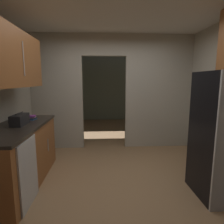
# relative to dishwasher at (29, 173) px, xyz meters

# --- Properties ---
(ground) EXTENTS (20.00, 20.00, 0.00)m
(ground) POSITION_rel_dishwasher_xyz_m (1.19, 0.41, -0.43)
(ground) COLOR #93704C
(kitchen_overhead_slab) EXTENTS (4.14, 7.53, 0.06)m
(kitchen_overhead_slab) POSITION_rel_dishwasher_xyz_m (1.19, 0.94, 2.23)
(kitchen_overhead_slab) COLOR silver
(kitchen_partition) EXTENTS (3.74, 0.12, 2.64)m
(kitchen_partition) POSITION_rel_dishwasher_xyz_m (1.24, 2.18, 0.95)
(kitchen_partition) COLOR #ADA899
(kitchen_partition) RESTS_ON ground
(adjoining_room_shell) EXTENTS (3.74, 3.40, 2.64)m
(adjoining_room_shell) POSITION_rel_dishwasher_xyz_m (1.19, 4.45, 0.88)
(adjoining_room_shell) COLOR gray
(adjoining_room_shell) RESTS_ON ground
(lower_cabinet_run) EXTENTS (0.69, 1.82, 0.93)m
(lower_cabinet_run) POSITION_rel_dishwasher_xyz_m (-0.34, 0.51, 0.03)
(lower_cabinet_run) COLOR brown
(lower_cabinet_run) RESTS_ON ground
(dishwasher) EXTENTS (0.02, 0.56, 0.87)m
(dishwasher) POSITION_rel_dishwasher_xyz_m (0.00, 0.00, 0.00)
(dishwasher) COLOR #B7BABC
(dishwasher) RESTS_ON ground
(upper_cabinet_counterside) EXTENTS (0.36, 1.64, 0.80)m
(upper_cabinet_counterside) POSITION_rel_dishwasher_xyz_m (-0.34, 0.51, 1.46)
(upper_cabinet_counterside) COLOR brown
(boombox) EXTENTS (0.18, 0.37, 0.19)m
(boombox) POSITION_rel_dishwasher_xyz_m (-0.31, 0.59, 0.58)
(boombox) COLOR black
(boombox) RESTS_ON lower_cabinet_run
(book_stack) EXTENTS (0.13, 0.17, 0.07)m
(book_stack) POSITION_rel_dishwasher_xyz_m (-0.26, 0.98, 0.53)
(book_stack) COLOR #2D609E
(book_stack) RESTS_ON lower_cabinet_run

